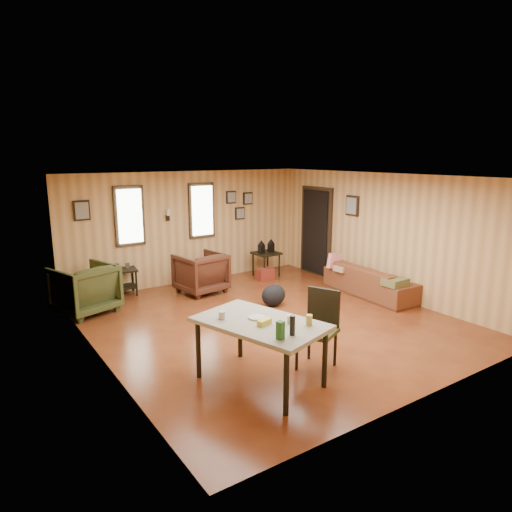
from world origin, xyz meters
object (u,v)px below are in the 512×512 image
at_px(recliner_green, 85,287).
at_px(dining_table, 261,327).
at_px(end_table, 123,277).
at_px(sofa, 372,275).
at_px(side_table, 266,251).
at_px(recliner_brown, 201,271).

relative_size(recliner_green, dining_table, 0.55).
bearing_deg(recliner_green, end_table, -161.49).
height_order(sofa, side_table, side_table).
bearing_deg(end_table, dining_table, -87.04).
xyz_separation_m(recliner_brown, recliner_green, (-2.26, 0.04, 0.03)).
xyz_separation_m(recliner_brown, end_table, (-1.36, 0.70, -0.08)).
bearing_deg(recliner_green, dining_table, 88.56).
xyz_separation_m(sofa, recliner_brown, (-2.74, 2.06, 0.05)).
height_order(recliner_green, side_table, recliner_green).
relative_size(sofa, side_table, 2.38).
distance_m(end_table, side_table, 3.21).
distance_m(end_table, dining_table, 4.50).
bearing_deg(side_table, sofa, -68.81).
bearing_deg(recliner_brown, dining_table, 65.58).
relative_size(sofa, end_table, 3.13).
distance_m(sofa, side_table, 2.53).
bearing_deg(sofa, side_table, 24.40).
relative_size(recliner_brown, end_table, 1.37).
height_order(recliner_brown, dining_table, dining_table).
height_order(sofa, end_table, sofa).
xyz_separation_m(end_table, side_table, (3.18, -0.41, 0.22)).
height_order(recliner_brown, side_table, recliner_brown).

